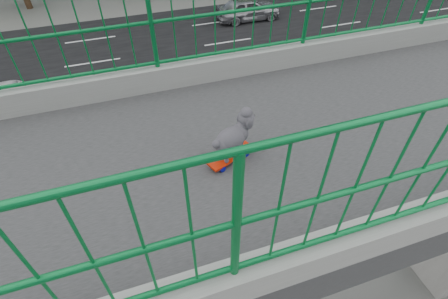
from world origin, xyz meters
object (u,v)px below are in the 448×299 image
skateboard (231,156)px  poodle (233,136)px  car_1 (185,110)px  car_4 (248,9)px

skateboard → poodle: (-0.01, 0.03, 0.25)m
skateboard → car_1: bearing=149.4°
poodle → skateboard: bearing=-90.0°
poodle → car_1: poodle is taller
skateboard → poodle: 0.25m
car_4 → poodle: bearing=157.2°
car_1 → poodle: bearing=-7.6°
poodle → car_4: size_ratio=0.11×
poodle → car_4: (-18.93, 7.94, -6.57)m
skateboard → car_1: size_ratio=0.12×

